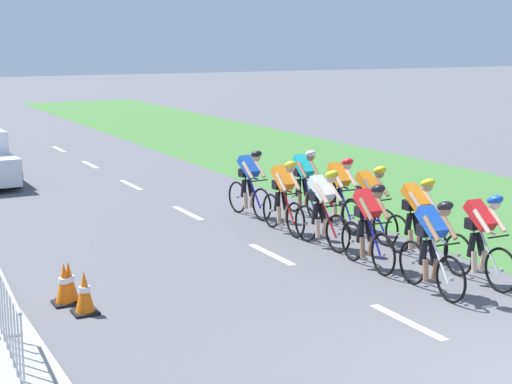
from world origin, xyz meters
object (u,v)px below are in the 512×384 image
object	(u,v)px
cyclist_lead	(433,245)
traffic_cone_far	(85,293)
cyclist_fifth	(323,207)
cyclist_ninth	(250,182)
cyclist_seventh	(284,195)
traffic_cone_mid	(64,284)
cyclist_third	(369,224)
cyclist_tenth	(304,182)
cyclist_eighth	(340,191)
crowd_barrier_front	(9,327)
traffic_cone_near	(69,282)
cyclist_second	(481,237)
cyclist_sixth	(370,202)
cyclist_fourth	(417,217)

from	to	relation	value
cyclist_lead	traffic_cone_far	world-z (taller)	cyclist_lead
traffic_cone_far	cyclist_fifth	bearing A→B (deg)	17.48
traffic_cone_far	cyclist_ninth	bearing A→B (deg)	42.37
cyclist_seventh	traffic_cone_mid	world-z (taller)	cyclist_seventh
cyclist_third	cyclist_tenth	size ratio (longest dim) A/B	1.00
cyclist_fifth	cyclist_tenth	bearing A→B (deg)	66.40
cyclist_tenth	cyclist_lead	bearing A→B (deg)	-100.71
cyclist_eighth	crowd_barrier_front	bearing A→B (deg)	-148.97
cyclist_tenth	traffic_cone_near	world-z (taller)	cyclist_tenth
cyclist_second	cyclist_seventh	xyz separation A→B (m)	(-1.10, 4.50, 0.00)
cyclist_fifth	traffic_cone_mid	xyz separation A→B (m)	(-5.19, -1.03, -0.48)
cyclist_second	cyclist_ninth	distance (m)	6.22
cyclist_lead	traffic_cone_near	bearing A→B (deg)	156.98
cyclist_second	traffic_cone_mid	bearing A→B (deg)	161.14
cyclist_lead	traffic_cone_far	distance (m)	5.32
cyclist_sixth	traffic_cone_far	bearing A→B (deg)	-165.46
cyclist_fourth	cyclist_eighth	size ratio (longest dim) A/B	1.00
cyclist_third	cyclist_fifth	size ratio (longest dim) A/B	1.00
cyclist_sixth	crowd_barrier_front	distance (m)	8.25
crowd_barrier_front	traffic_cone_near	bearing A→B (deg)	61.61
cyclist_seventh	crowd_barrier_front	world-z (taller)	cyclist_seventh
cyclist_seventh	cyclist_ninth	world-z (taller)	same
cyclist_sixth	cyclist_eighth	bearing A→B (deg)	87.37
cyclist_fifth	crowd_barrier_front	distance (m)	7.27
cyclist_fifth	traffic_cone_mid	bearing A→B (deg)	-168.78
cyclist_fifth	cyclist_ninth	distance (m)	2.99
cyclist_ninth	cyclist_fourth	bearing A→B (deg)	-76.70
traffic_cone_near	cyclist_eighth	bearing A→B (deg)	18.78
cyclist_fourth	traffic_cone_far	distance (m)	6.09
cyclist_fifth	cyclist_seventh	size ratio (longest dim) A/B	1.00
cyclist_second	cyclist_fifth	world-z (taller)	same
cyclist_fifth	cyclist_tenth	size ratio (longest dim) A/B	1.00
crowd_barrier_front	traffic_cone_mid	distance (m)	2.70
traffic_cone_far	crowd_barrier_front	bearing A→B (deg)	-127.25
cyclist_second	cyclist_eighth	bearing A→B (deg)	88.28
traffic_cone_mid	traffic_cone_near	bearing A→B (deg)	32.14
traffic_cone_near	cyclist_lead	bearing A→B (deg)	-23.02
cyclist_second	cyclist_fourth	distance (m)	1.65
cyclist_fourth	traffic_cone_near	world-z (taller)	cyclist_fourth
crowd_barrier_front	traffic_cone_near	world-z (taller)	crowd_barrier_front
cyclist_fifth	cyclist_eighth	world-z (taller)	same
cyclist_eighth	traffic_cone_near	world-z (taller)	cyclist_eighth
cyclist_fifth	crowd_barrier_front	bearing A→B (deg)	-152.07
cyclist_tenth	traffic_cone_near	size ratio (longest dim) A/B	2.69
cyclist_second	cyclist_seventh	world-z (taller)	same
cyclist_sixth	cyclist_second	bearing A→B (deg)	-91.39
cyclist_lead	cyclist_tenth	size ratio (longest dim) A/B	1.00
cyclist_sixth	traffic_cone_mid	size ratio (longest dim) A/B	2.69
crowd_barrier_front	traffic_cone_mid	world-z (taller)	crowd_barrier_front
cyclist_fourth	cyclist_sixth	distance (m)	1.51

